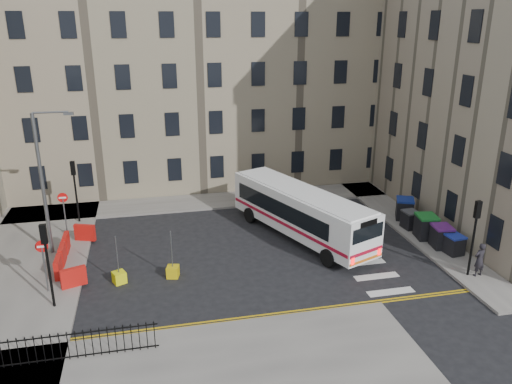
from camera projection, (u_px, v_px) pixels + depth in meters
name	position (u px, v px, depth m)	size (l,w,h in m)	color
ground	(281.00, 248.00, 29.37)	(120.00, 120.00, 0.00)	black
pavement_north	(170.00, 204.00, 36.05)	(36.00, 3.20, 0.15)	slate
pavement_east	(390.00, 211.00, 34.87)	(2.40, 26.00, 0.15)	slate
pavement_west	(31.00, 263.00, 27.41)	(6.00, 22.00, 0.15)	slate
pavement_sw	(171.00, 377.00, 18.70)	(20.00, 6.00, 0.15)	slate
terrace_north	(146.00, 74.00, 39.40)	(38.30, 10.80, 17.20)	gray
traffic_light_east	(475.00, 227.00, 25.11)	(0.28, 0.22, 4.10)	black
traffic_light_nw	(75.00, 182.00, 31.97)	(0.28, 0.22, 4.10)	black
traffic_light_sw	(46.00, 253.00, 22.29)	(0.28, 0.22, 4.10)	black
streetlamp	(42.00, 183.00, 27.14)	(0.50, 0.22, 8.14)	#595B5E
no_entry_north	(64.00, 205.00, 30.29)	(0.60, 0.08, 3.00)	#595B5E
no_entry_south	(43.00, 255.00, 23.83)	(0.60, 0.08, 3.00)	#595B5E
roadworks_barriers	(69.00, 254.00, 27.20)	(1.66, 6.26, 1.00)	red
iron_railings	(56.00, 348.00, 19.27)	(7.80, 0.04, 1.20)	black
bus	(300.00, 211.00, 30.35)	(6.44, 11.09, 2.99)	white
wheelie_bin_a	(454.00, 244.00, 28.18)	(0.99, 1.11, 1.13)	black
wheelie_bin_b	(441.00, 236.00, 28.96)	(1.19, 1.32, 1.32)	black
wheelie_bin_c	(426.00, 226.00, 30.17)	(1.34, 1.48, 1.45)	black
wheelie_bin_d	(410.00, 219.00, 31.64)	(0.98, 1.11, 1.14)	black
wheelie_bin_e	(404.00, 209.00, 33.09)	(1.53, 1.61, 1.40)	black
pedestrian	(480.00, 260.00, 25.63)	(0.67, 0.44, 1.83)	black
bollard_yellow	(173.00, 272.00, 26.01)	(0.60, 0.60, 0.60)	gold
bollard_chevron	(119.00, 277.00, 25.43)	(0.60, 0.60, 0.60)	yellow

